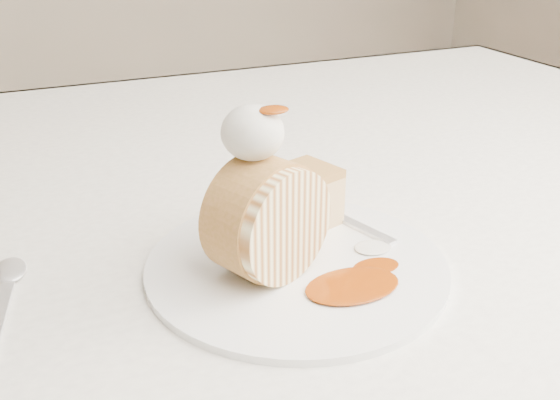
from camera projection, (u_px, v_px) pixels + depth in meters
name	position (u px, v px, depth m)	size (l,w,h in m)	color
table	(240.00, 242.00, 0.72)	(1.40, 0.90, 0.75)	white
plate	(296.00, 265.00, 0.50)	(0.24, 0.24, 0.01)	white
roulade_slice	(268.00, 220.00, 0.46)	(0.09, 0.09, 0.05)	#FFEFB1
cake_chunk	(304.00, 200.00, 0.55)	(0.05, 0.05, 0.04)	#B27943
whipped_cream	(253.00, 133.00, 0.45)	(0.05, 0.05, 0.04)	silver
caramel_drizzle	(273.00, 103.00, 0.43)	(0.02, 0.02, 0.01)	#8A3205
caramel_pool	(352.00, 285.00, 0.46)	(0.07, 0.05, 0.00)	#8A3205
fork	(349.00, 222.00, 0.56)	(0.02, 0.14, 0.00)	silver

